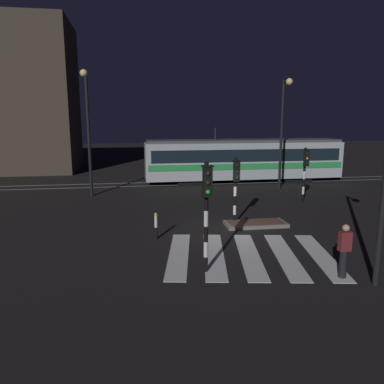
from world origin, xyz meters
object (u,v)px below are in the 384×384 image
Objects in this scene: street_lamp_trackside_right at (283,121)px; tram at (244,159)px; traffic_light_kerb_mid_left at (207,201)px; traffic_light_corner_far_right at (305,167)px; pedestrian_waiting_at_kerb at (344,251)px; bollard_island_edge at (156,226)px; traffic_light_median_centre at (236,181)px; street_lamp_trackside_left at (87,119)px.

street_lamp_trackside_right reaches higher than tram.
traffic_light_corner_far_right is (7.66, 9.21, -0.24)m from traffic_light_kerb_mid_left.
bollard_island_edge is (-5.43, 4.69, -0.32)m from pedestrian_waiting_at_kerb.
traffic_light_median_centre is (-5.24, -3.93, -0.06)m from traffic_light_corner_far_right.
street_lamp_trackside_left is at bearing -160.56° from tram.
tram is at bearing 112.97° from street_lamp_trackside_right.
traffic_light_corner_far_right reaches higher than traffic_light_median_centre.
traffic_light_kerb_mid_left is 0.48× the size of street_lamp_trackside_right.
street_lamp_trackside_right is 0.96× the size of street_lamp_trackside_left.
traffic_light_kerb_mid_left reaches higher than traffic_light_corner_far_right.
traffic_light_kerb_mid_left is 0.47× the size of street_lamp_trackside_left.
traffic_light_median_centre is 9.80m from street_lamp_trackside_right.
street_lamp_trackside_left is at bearing 110.60° from traffic_light_kerb_mid_left.
tram is at bearing 69.49° from traffic_light_kerb_mid_left.
traffic_light_corner_far_right reaches higher than pedestrian_waiting_at_kerb.
street_lamp_trackside_right is at bearing 1.12° from street_lamp_trackside_left.
street_lamp_trackside_left reaches higher than pedestrian_waiting_at_kerb.
tram is (6.25, 16.70, -0.59)m from traffic_light_kerb_mid_left.
street_lamp_trackside_left reaches higher than tram.
traffic_light_median_centre is at bearing 65.42° from traffic_light_kerb_mid_left.
traffic_light_kerb_mid_left is at bearing -120.87° from street_lamp_trackside_right.
street_lamp_trackside_left reaches higher than traffic_light_median_centre.
traffic_light_kerb_mid_left is 5.81m from traffic_light_median_centre.
traffic_light_kerb_mid_left is 2.07× the size of pedestrian_waiting_at_kerb.
street_lamp_trackside_right is at bearing 75.19° from pedestrian_waiting_at_kerb.
street_lamp_trackside_left reaches higher than bollard_island_edge.
traffic_light_corner_far_right is at bearing -79.36° from tram.
tram is 15.15m from bollard_island_edge.
traffic_light_median_centre reaches higher than bollard_island_edge.
traffic_light_median_centre is at bearing -108.56° from tram.
street_lamp_trackside_right reaches higher than pedestrian_waiting_at_kerb.
street_lamp_trackside_right is at bearing 55.27° from traffic_light_median_centre.
street_lamp_trackside_right is (5.39, 7.77, 2.60)m from traffic_light_median_centre.
tram reaches higher than bollard_island_edge.
traffic_light_corner_far_right is 1.03× the size of traffic_light_median_centre.
traffic_light_median_centre reaches higher than pedestrian_waiting_at_kerb.
tram is (3.84, 11.43, -0.29)m from traffic_light_median_centre.
traffic_light_corner_far_right is 6.55m from traffic_light_median_centre.
pedestrian_waiting_at_kerb is at bearing -96.99° from tram.
tram is 17.89m from pedestrian_waiting_at_kerb.
pedestrian_waiting_at_kerb is 7.18m from bollard_island_edge.
traffic_light_kerb_mid_left is 15.37m from street_lamp_trackside_right.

